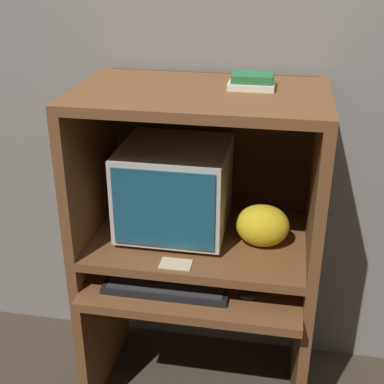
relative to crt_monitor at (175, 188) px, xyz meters
name	(u,v)px	position (x,y,z in m)	size (l,w,h in m)	color
wall_back	(214,89)	(0.11, 0.32, 0.32)	(6.00, 0.06, 2.60)	gray
desk_base	(198,319)	(0.11, -0.08, -0.57)	(0.92, 0.64, 0.66)	brown
desk_monitor_shelf	(200,242)	(0.11, -0.03, -0.22)	(0.92, 0.58, 0.13)	brown
hutch_upper	(202,140)	(0.11, 0.00, 0.21)	(0.92, 0.58, 0.60)	brown
crt_monitor	(175,188)	(0.00, 0.00, 0.00)	(0.42, 0.41, 0.36)	beige
keyboard	(167,286)	(0.01, -0.23, -0.31)	(0.48, 0.16, 0.03)	black
mouse	(248,295)	(0.32, -0.23, -0.30)	(0.07, 0.05, 0.03)	black
snack_bag	(263,225)	(0.36, -0.06, -0.10)	(0.21, 0.15, 0.17)	gold
book_stack	(252,81)	(0.28, 0.03, 0.43)	(0.16, 0.12, 0.05)	beige
paper_card	(176,264)	(0.06, -0.26, -0.19)	(0.12, 0.08, 0.00)	#CCB28C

